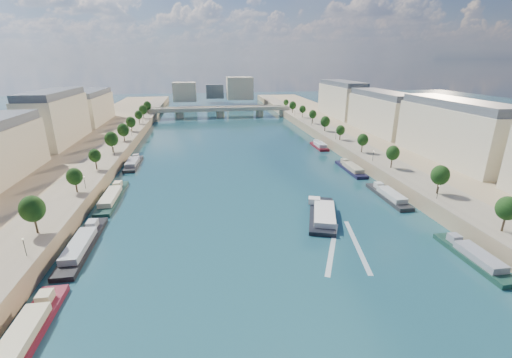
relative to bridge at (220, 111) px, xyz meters
name	(u,v)px	position (x,y,z in m)	size (l,w,h in m)	color
ground	(240,168)	(0.00, -138.48, -5.08)	(700.00, 700.00, 0.00)	#0C2834
quay_left	(58,171)	(-72.00, -138.48, -2.58)	(44.00, 520.00, 5.00)	#9E8460
quay_right	(396,155)	(72.00, -138.48, -2.58)	(44.00, 520.00, 5.00)	#9E8460
pave_left	(97,163)	(-57.00, -138.48, -0.03)	(14.00, 520.00, 0.10)	gray
pave_right	(366,151)	(57.00, -138.48, -0.03)	(14.00, 520.00, 0.10)	gray
trees_left	(102,148)	(-55.00, -136.48, 5.39)	(4.80, 268.80, 8.26)	#382B1E
trees_right	(353,135)	(55.00, -128.48, 5.39)	(4.80, 268.80, 8.26)	#382B1E
lamps_left	(101,163)	(-52.50, -148.48, 2.70)	(0.36, 200.36, 4.28)	black
lamps_right	(352,143)	(52.50, -133.48, 2.70)	(0.36, 200.36, 4.28)	black
buildings_left	(28,131)	(-85.00, -126.48, 11.37)	(16.00, 226.00, 23.20)	beige
buildings_right	(412,120)	(85.00, -126.48, 11.37)	(16.00, 226.00, 23.20)	beige
skyline	(218,90)	(3.19, 81.04, 9.57)	(79.00, 42.00, 22.00)	beige
bridge	(220,111)	(0.00, 0.00, 0.00)	(112.00, 12.00, 8.15)	#C1B79E
tour_barge	(322,214)	(18.69, -190.13, -4.20)	(14.59, 25.76, 3.57)	black
wake	(345,246)	(18.69, -206.81, -5.06)	(15.73, 25.72, 0.04)	silver
moored_barges_left	(101,214)	(-45.50, -179.87, -4.24)	(5.00, 122.54, 3.60)	maroon
moored_barges_right	(399,203)	(45.50, -186.00, -4.24)	(5.00, 162.93, 3.60)	black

